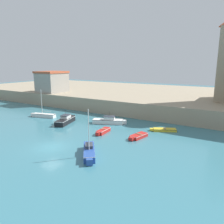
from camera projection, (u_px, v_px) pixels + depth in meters
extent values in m
plane|color=teal|center=(51.00, 147.00, 28.21)|extent=(200.00, 200.00, 0.00)
cube|color=gray|center=(157.00, 97.00, 60.61)|extent=(120.00, 40.00, 3.09)
cube|color=red|center=(103.00, 131.00, 33.99)|extent=(1.23, 2.97, 0.59)
cube|color=red|center=(98.00, 134.00, 32.53)|extent=(0.60, 0.50, 0.50)
cube|color=white|center=(103.00, 129.00, 33.94)|extent=(1.25, 3.00, 0.07)
cube|color=#997F5B|center=(103.00, 129.00, 33.92)|extent=(0.89, 0.26, 0.08)
cube|color=white|center=(44.00, 115.00, 44.03)|extent=(4.94, 2.35, 0.71)
cube|color=white|center=(33.00, 115.00, 44.77)|extent=(0.67, 0.75, 0.61)
cube|color=black|center=(44.00, 114.00, 43.96)|extent=(4.99, 2.37, 0.07)
cylinder|color=silver|center=(42.00, 102.00, 43.53)|extent=(0.10, 0.10, 4.86)
cylinder|color=silver|center=(46.00, 111.00, 43.67)|extent=(2.11, 0.63, 0.08)
cube|color=#284C9E|center=(89.00, 152.00, 25.71)|extent=(4.05, 4.71, 0.78)
cube|color=#284C9E|center=(89.00, 162.00, 23.02)|extent=(0.90, 0.87, 0.66)
cube|color=white|center=(89.00, 149.00, 25.64)|extent=(4.09, 4.75, 0.07)
cylinder|color=silver|center=(89.00, 130.00, 24.75)|extent=(0.10, 0.10, 4.80)
cylinder|color=silver|center=(89.00, 142.00, 26.11)|extent=(1.44, 1.82, 0.08)
cube|color=#333842|center=(89.00, 146.00, 26.07)|extent=(1.61, 1.72, 0.36)
cube|color=black|center=(65.00, 121.00, 39.32)|extent=(2.99, 5.29, 0.90)
cube|color=black|center=(72.00, 117.00, 42.05)|extent=(1.08, 0.97, 0.76)
cube|color=white|center=(65.00, 119.00, 39.24)|extent=(3.02, 5.35, 0.07)
cube|color=silver|center=(66.00, 117.00, 39.40)|extent=(1.68, 2.04, 0.57)
cube|color=#2D333D|center=(66.00, 115.00, 39.33)|extent=(1.80, 2.21, 0.08)
cylinder|color=black|center=(66.00, 112.00, 39.23)|extent=(0.04, 0.04, 0.90)
cube|color=white|center=(108.00, 121.00, 39.28)|extent=(5.56, 3.56, 0.77)
cube|color=white|center=(125.00, 122.00, 38.88)|extent=(0.97, 1.05, 0.66)
cube|color=black|center=(108.00, 120.00, 39.21)|extent=(5.61, 3.60, 0.07)
cube|color=silver|center=(109.00, 118.00, 39.11)|extent=(2.19, 1.81, 0.54)
cube|color=#2D333D|center=(109.00, 116.00, 39.04)|extent=(2.37, 1.95, 0.08)
cylinder|color=black|center=(109.00, 114.00, 38.94)|extent=(0.04, 0.04, 0.90)
cube|color=yellow|center=(165.00, 130.00, 34.91)|extent=(3.76, 2.73, 0.40)
cube|color=yellow|center=(152.00, 129.00, 35.08)|extent=(0.82, 0.88, 0.34)
cube|color=black|center=(165.00, 129.00, 34.88)|extent=(3.80, 2.76, 0.07)
cube|color=#997F5B|center=(165.00, 128.00, 34.86)|extent=(0.66, 1.05, 0.08)
cube|color=red|center=(139.00, 136.00, 31.73)|extent=(1.83, 3.08, 0.53)
cube|color=red|center=(132.00, 139.00, 30.49)|extent=(0.80, 0.70, 0.45)
cube|color=white|center=(139.00, 134.00, 31.68)|extent=(1.85, 3.11, 0.07)
cube|color=#997F5B|center=(139.00, 134.00, 31.67)|extent=(1.10, 0.41, 0.08)
cube|color=gray|center=(52.00, 83.00, 58.80)|extent=(6.18, 6.76, 5.06)
cube|color=#B25133|center=(51.00, 72.00, 58.20)|extent=(6.49, 7.10, 0.50)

